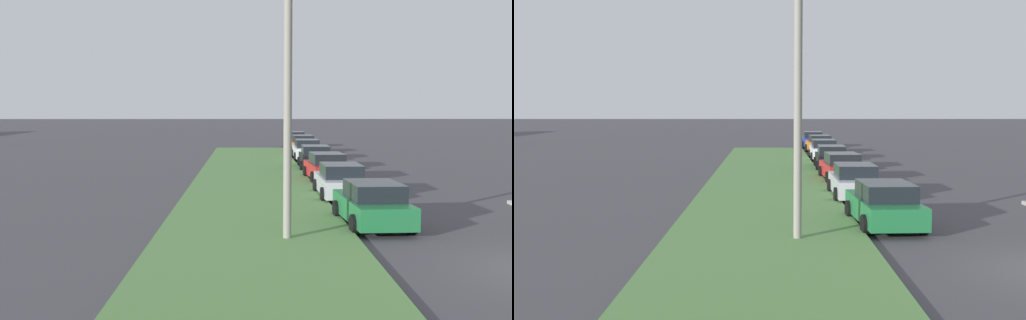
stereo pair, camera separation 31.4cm
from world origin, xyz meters
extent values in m
cube|color=#517F42|center=(10.00, 7.31, 0.06)|extent=(60.00, 6.00, 0.12)
cube|color=#1E6B38|center=(5.63, 3.45, 0.57)|extent=(4.39, 2.01, 0.70)
cube|color=black|center=(5.43, 3.44, 1.19)|extent=(2.28, 1.71, 0.55)
cylinder|color=black|center=(6.94, 4.42, 0.32)|extent=(0.65, 0.25, 0.64)
cylinder|color=black|center=(7.03, 2.62, 0.32)|extent=(0.65, 0.25, 0.64)
cylinder|color=black|center=(4.24, 4.28, 0.32)|extent=(0.65, 0.25, 0.64)
cylinder|color=black|center=(4.33, 2.48, 0.32)|extent=(0.65, 0.25, 0.64)
cube|color=#B2B5BA|center=(11.65, 3.58, 0.57)|extent=(4.30, 1.81, 0.70)
cube|color=black|center=(11.45, 3.58, 1.19)|extent=(2.20, 1.60, 0.55)
cylinder|color=black|center=(13.00, 4.48, 0.32)|extent=(0.64, 0.22, 0.64)
cylinder|color=black|center=(13.00, 2.68, 0.32)|extent=(0.64, 0.22, 0.64)
cylinder|color=black|center=(10.30, 4.48, 0.32)|extent=(0.64, 0.22, 0.64)
cylinder|color=black|center=(10.30, 2.68, 0.32)|extent=(0.64, 0.22, 0.64)
cube|color=red|center=(17.43, 3.44, 0.57)|extent=(4.37, 1.99, 0.70)
cube|color=black|center=(17.23, 3.43, 1.19)|extent=(2.27, 1.69, 0.55)
cylinder|color=black|center=(18.73, 4.40, 0.32)|extent=(0.65, 0.25, 0.64)
cylinder|color=black|center=(18.81, 2.60, 0.32)|extent=(0.65, 0.25, 0.64)
cylinder|color=black|center=(16.04, 4.28, 0.32)|extent=(0.65, 0.25, 0.64)
cylinder|color=black|center=(16.12, 2.48, 0.32)|extent=(0.65, 0.25, 0.64)
cube|color=black|center=(23.10, 3.39, 0.57)|extent=(4.35, 1.93, 0.70)
cube|color=black|center=(22.90, 3.40, 1.19)|extent=(2.25, 1.66, 0.55)
cylinder|color=black|center=(24.48, 4.25, 0.32)|extent=(0.65, 0.24, 0.64)
cylinder|color=black|center=(24.43, 2.45, 0.32)|extent=(0.65, 0.24, 0.64)
cylinder|color=black|center=(21.78, 4.33, 0.32)|extent=(0.65, 0.24, 0.64)
cylinder|color=black|center=(21.73, 2.53, 0.32)|extent=(0.65, 0.24, 0.64)
cube|color=silver|center=(29.52, 3.29, 0.57)|extent=(4.31, 1.83, 0.70)
cube|color=black|center=(29.32, 3.29, 1.19)|extent=(2.21, 1.62, 0.55)
cylinder|color=black|center=(30.88, 4.18, 0.32)|extent=(0.64, 0.22, 0.64)
cylinder|color=black|center=(30.87, 2.38, 0.32)|extent=(0.64, 0.22, 0.64)
cylinder|color=black|center=(28.18, 4.20, 0.32)|extent=(0.64, 0.22, 0.64)
cylinder|color=black|center=(28.17, 2.40, 0.32)|extent=(0.64, 0.22, 0.64)
cube|color=orange|center=(35.56, 3.08, 0.57)|extent=(4.39, 2.04, 0.70)
cube|color=black|center=(35.36, 3.07, 1.19)|extent=(2.29, 1.72, 0.55)
cylinder|color=black|center=(36.86, 4.05, 0.32)|extent=(0.65, 0.26, 0.64)
cylinder|color=black|center=(36.96, 2.26, 0.32)|extent=(0.65, 0.26, 0.64)
cylinder|color=black|center=(34.16, 3.91, 0.32)|extent=(0.65, 0.26, 0.64)
cylinder|color=black|center=(34.26, 2.11, 0.32)|extent=(0.65, 0.26, 0.64)
cube|color=#23389E|center=(41.95, 3.18, 0.57)|extent=(4.32, 1.85, 0.70)
cube|color=black|center=(41.75, 3.18, 1.19)|extent=(2.22, 1.63, 0.55)
cylinder|color=black|center=(43.32, 4.06, 0.32)|extent=(0.64, 0.23, 0.64)
cylinder|color=black|center=(43.29, 2.26, 0.32)|extent=(0.64, 0.23, 0.64)
cylinder|color=black|center=(40.62, 4.09, 0.32)|extent=(0.64, 0.23, 0.64)
cylinder|color=black|center=(40.59, 2.29, 0.32)|extent=(0.64, 0.23, 0.64)
cylinder|color=gray|center=(3.34, 6.40, 3.75)|extent=(0.24, 0.24, 7.50)
camera|label=1|loc=(-13.99, 7.54, 3.99)|focal=42.56mm
camera|label=2|loc=(-14.00, 7.23, 3.99)|focal=42.56mm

